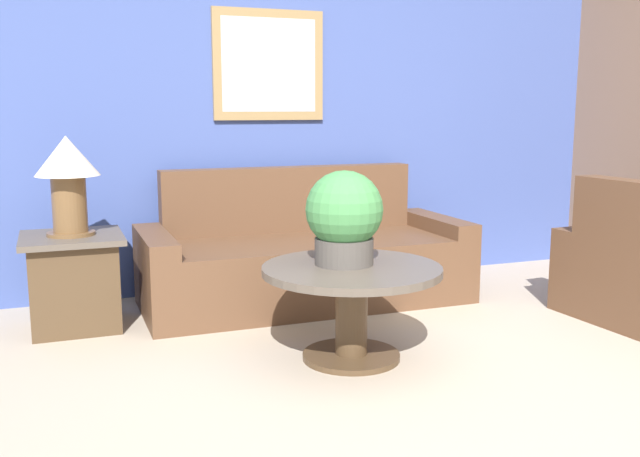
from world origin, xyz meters
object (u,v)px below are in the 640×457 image
Objects in this scene: table_lamp at (68,172)px; potted_plant_on_table at (344,216)px; couch_main at (304,260)px; side_table at (74,281)px; coffee_table at (352,292)px.

table_lamp is 1.19× the size of potted_plant_on_table.
couch_main is 1.48m from side_table.
coffee_table is 1.90× the size of potted_plant_on_table.
side_table is at bearing 140.72° from coffee_table.
table_lamp is 1.68m from potted_plant_on_table.
potted_plant_on_table is at bearing 108.91° from coffee_table.
couch_main reaches higher than coffee_table.
table_lamp is at bearing -176.97° from couch_main.
side_table is (-1.48, -0.08, 0.00)m from couch_main.
table_lamp is (-1.33, 1.09, 0.58)m from coffee_table.
table_lamp reaches higher than couch_main.
potted_plant_on_table is at bearing -38.17° from side_table.
table_lamp reaches higher than side_table.
side_table is 1.18× the size of potted_plant_on_table.
coffee_table is at bearing -39.28° from table_lamp.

